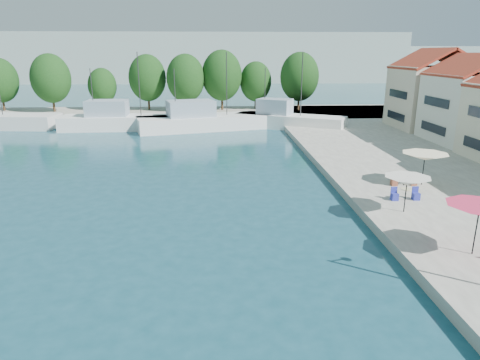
{
  "coord_description": "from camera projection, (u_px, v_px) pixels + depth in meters",
  "views": [
    {
      "loc": [
        -2.62,
        -1.43,
        9.68
      ],
      "look_at": [
        -1.18,
        26.0,
        1.49
      ],
      "focal_mm": 32.0,
      "sensor_mm": 36.0,
      "label": 1
    }
  ],
  "objects": [
    {
      "name": "hill_east",
      "position": [
        320.0,
        62.0,
        176.81
      ],
      "size": [
        140.0,
        40.0,
        12.0
      ],
      "primitive_type": "cube",
      "color": "#9BA9A0",
      "rests_on": "ground"
    },
    {
      "name": "tree_06",
      "position": [
        222.0,
        75.0,
        69.24
      ],
      "size": [
        6.48,
        6.48,
        9.6
      ],
      "color": "#3F2B19",
      "rests_on": "quay_far"
    },
    {
      "name": "tree_03",
      "position": [
        102.0,
        86.0,
        69.82
      ],
      "size": [
        4.57,
        4.57,
        6.76
      ],
      "color": "#3F2B19",
      "rests_on": "quay_far"
    },
    {
      "name": "tree_07",
      "position": [
        256.0,
        82.0,
        71.15
      ],
      "size": [
        5.24,
        5.24,
        7.76
      ],
      "color": "#3F2B19",
      "rests_on": "quay_far"
    },
    {
      "name": "trawler_02",
      "position": [
        125.0,
        121.0,
        56.09
      ],
      "size": [
        17.25,
        4.97,
        10.2
      ],
      "rotation": [
        0.0,
        0.0,
        0.03
      ],
      "color": "white",
      "rests_on": "ground"
    },
    {
      "name": "umbrella_white",
      "position": [
        407.0,
        181.0,
        24.88
      ],
      "size": [
        2.7,
        2.7,
        2.18
      ],
      "color": "black",
      "rests_on": "quay_right"
    },
    {
      "name": "quay_far",
      "position": [
        184.0,
        114.0,
        67.9
      ],
      "size": [
        90.0,
        16.0,
        0.6
      ],
      "primitive_type": "cube",
      "color": "gray",
      "rests_on": "ground"
    },
    {
      "name": "umbrella_pink",
      "position": [
        479.0,
        210.0,
        19.48
      ],
      "size": [
        3.04,
        3.04,
        2.44
      ],
      "color": "black",
      "rests_on": "quay_right"
    },
    {
      "name": "tree_04",
      "position": [
        147.0,
        78.0,
        69.59
      ],
      "size": [
        6.02,
        6.02,
        8.91
      ],
      "color": "#3F2B19",
      "rests_on": "quay_far"
    },
    {
      "name": "trawler_04",
      "position": [
        287.0,
        120.0,
        56.85
      ],
      "size": [
        14.49,
        10.04,
        10.2
      ],
      "rotation": [
        0.0,
        0.0,
        -0.49
      ],
      "color": "white",
      "rests_on": "ground"
    },
    {
      "name": "cafe_table_02",
      "position": [
        405.0,
        196.0,
        27.39
      ],
      "size": [
        1.82,
        0.7,
        0.76
      ],
      "color": "black",
      "rests_on": "quay_right"
    },
    {
      "name": "trawler_03",
      "position": [
        209.0,
        121.0,
        56.2
      ],
      "size": [
        20.13,
        10.09,
        10.2
      ],
      "rotation": [
        0.0,
        0.0,
        0.27
      ],
      "color": "silver",
      "rests_on": "ground"
    },
    {
      "name": "tree_01",
      "position": [
        0.0,
        80.0,
        68.55
      ],
      "size": [
        5.66,
        5.66,
        8.37
      ],
      "color": "#3F2B19",
      "rests_on": "quay_far"
    },
    {
      "name": "tree_02",
      "position": [
        51.0,
        78.0,
        66.95
      ],
      "size": [
        6.11,
        6.11,
        9.04
      ],
      "color": "#3F2B19",
      "rests_on": "quay_far"
    },
    {
      "name": "cafe_table_03",
      "position": [
        404.0,
        181.0,
        30.44
      ],
      "size": [
        1.82,
        0.7,
        0.76
      ],
      "color": "black",
      "rests_on": "quay_right"
    },
    {
      "name": "building_06",
      "position": [
        433.0,
        88.0,
        52.71
      ],
      "size": [
        9.0,
        8.8,
        10.2
      ],
      "color": "beige",
      "rests_on": "quay_right"
    },
    {
      "name": "building_05",
      "position": [
        475.0,
        97.0,
        44.16
      ],
      "size": [
        8.4,
        8.8,
        9.7
      ],
      "color": "silver",
      "rests_on": "quay_right"
    },
    {
      "name": "umbrella_cream",
      "position": [
        425.0,
        157.0,
        30.1
      ],
      "size": [
        3.22,
        3.22,
        2.31
      ],
      "color": "black",
      "rests_on": "quay_right"
    },
    {
      "name": "tree_08",
      "position": [
        299.0,
        77.0,
        69.23
      ],
      "size": [
        6.26,
        6.26,
        9.27
      ],
      "color": "#3F2B19",
      "rests_on": "quay_far"
    },
    {
      "name": "tree_05",
      "position": [
        186.0,
        78.0,
        68.05
      ],
      "size": [
        6.07,
        6.07,
        8.98
      ],
      "color": "#3F2B19",
      "rests_on": "quay_far"
    },
    {
      "name": "hill_west",
      "position": [
        141.0,
        58.0,
        153.59
      ],
      "size": [
        180.0,
        40.0,
        16.0
      ],
      "primitive_type": "cube",
      "color": "#9BA9A0",
      "rests_on": "ground"
    }
  ]
}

